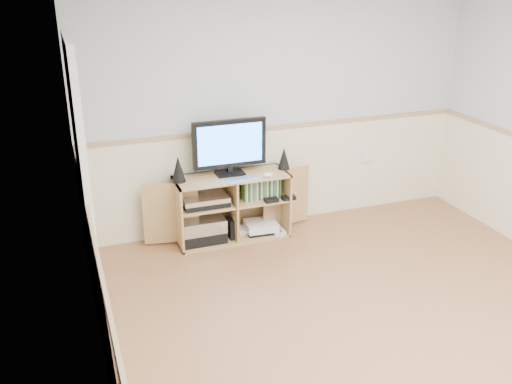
% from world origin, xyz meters
% --- Properties ---
extents(room, '(4.04, 4.54, 2.54)m').
position_xyz_m(room, '(-0.06, 0.12, 1.22)').
color(room, '#B27B4F').
rests_on(room, ground).
extents(media_cabinet, '(1.72, 0.41, 0.65)m').
position_xyz_m(media_cabinet, '(-0.60, 2.06, 0.33)').
color(media_cabinet, tan).
rests_on(media_cabinet, floor).
extents(monitor, '(0.72, 0.18, 0.54)m').
position_xyz_m(monitor, '(-0.60, 2.06, 0.94)').
color(monitor, black).
rests_on(monitor, media_cabinet).
extents(speaker_left, '(0.13, 0.13, 0.24)m').
position_xyz_m(speaker_left, '(-1.10, 2.03, 0.77)').
color(speaker_left, black).
rests_on(speaker_left, media_cabinet).
extents(speaker_right, '(0.12, 0.12, 0.22)m').
position_xyz_m(speaker_right, '(-0.05, 2.03, 0.76)').
color(speaker_right, black).
rests_on(speaker_right, media_cabinet).
extents(keyboard, '(0.33, 0.19, 0.01)m').
position_xyz_m(keyboard, '(-0.54, 1.87, 0.66)').
color(keyboard, silver).
rests_on(keyboard, media_cabinet).
extents(mouse, '(0.11, 0.08, 0.04)m').
position_xyz_m(mouse, '(-0.27, 1.87, 0.67)').
color(mouse, white).
rests_on(mouse, media_cabinet).
extents(av_components, '(0.52, 0.32, 0.47)m').
position_xyz_m(av_components, '(-0.89, 2.01, 0.22)').
color(av_components, black).
rests_on(av_components, media_cabinet).
extents(game_consoles, '(0.45, 0.30, 0.11)m').
position_xyz_m(game_consoles, '(-0.31, 2.00, 0.07)').
color(game_consoles, white).
rests_on(game_consoles, media_cabinet).
extents(game_cases, '(0.38, 0.13, 0.19)m').
position_xyz_m(game_cases, '(-0.30, 1.99, 0.48)').
color(game_cases, '#3F8C3F').
rests_on(game_cases, media_cabinet).
extents(wall_outlet, '(0.12, 0.03, 0.12)m').
position_xyz_m(wall_outlet, '(1.00, 2.23, 0.60)').
color(wall_outlet, white).
rests_on(wall_outlet, wall_back).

